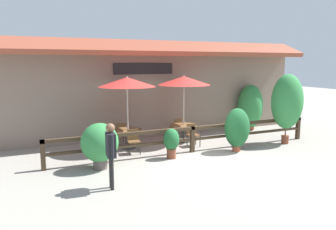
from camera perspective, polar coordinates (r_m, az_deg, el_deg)
ground_plane at (r=11.28m, az=6.77°, el=-7.72°), size 60.00×60.00×0.00m
building_facade at (r=14.51m, az=-1.39°, el=4.81°), size 14.28×1.49×4.23m
patio_railing at (r=11.99m, az=4.27°, el=-3.23°), size 10.40×0.14×0.95m
patio_umbrella_near at (r=12.38m, az=-7.15°, el=5.70°), size 2.16×2.16×2.75m
dining_table_near at (r=12.65m, az=-6.97°, el=-3.15°), size 1.08×1.08×0.72m
chair_near_streetside at (r=11.92m, az=-6.02°, el=-4.36°), size 0.47×0.47×0.86m
chair_near_wallside at (r=13.39m, az=-8.29°, el=-2.91°), size 0.42×0.42×0.86m
patio_umbrella_middle at (r=13.32m, az=2.79°, el=5.99°), size 2.16×2.16×2.75m
dining_table_middle at (r=13.56m, az=2.73°, el=-2.26°), size 1.08×1.08×0.72m
chair_middle_streetside at (r=12.92m, az=4.35°, el=-3.28°), size 0.44×0.44×0.86m
chair_middle_wallside at (r=14.28m, az=1.53°, el=-2.06°), size 0.47×0.47×0.86m
potted_plant_tall_tropical at (r=13.89m, az=20.03°, el=2.15°), size 1.30×1.17×2.81m
potted_plant_entrance_palm at (r=11.20m, az=0.59°, el=-4.64°), size 0.56×0.50×1.04m
potted_plant_corner_fern at (r=12.29m, az=11.94°, el=-2.26°), size 0.94×0.85×1.61m
potted_plant_broad_leaf at (r=10.27m, az=-11.81°, el=-4.87°), size 1.16×1.04×1.44m
potted_plant_small_flowering at (r=16.44m, az=14.12°, el=1.38°), size 1.26×1.13×2.21m
pedestrian at (r=8.53m, az=-9.94°, el=-5.54°), size 0.25×0.60×1.73m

